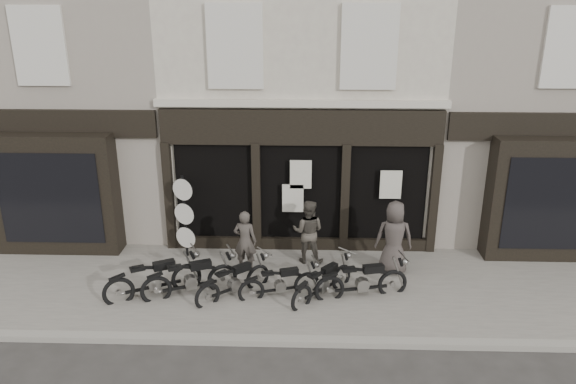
{
  "coord_description": "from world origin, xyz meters",
  "views": [
    {
      "loc": [
        0.1,
        -10.78,
        6.71
      ],
      "look_at": [
        -0.29,
        1.6,
        2.21
      ],
      "focal_mm": 35.0,
      "sensor_mm": 36.0,
      "label": 1
    }
  ],
  "objects_px": {
    "motorcycle_4": "(323,285)",
    "man_right": "(394,238)",
    "motorcycle_1": "(191,281)",
    "motorcycle_2": "(234,284)",
    "motorcycle_3": "(280,285)",
    "motorcycle_5": "(363,284)",
    "motorcycle_0": "(154,282)",
    "man_left": "(245,241)",
    "advert_sign_post": "(185,220)",
    "man_centre": "(308,231)"
  },
  "relations": [
    {
      "from": "motorcycle_5",
      "to": "advert_sign_post",
      "type": "relative_size",
      "value": 0.93
    },
    {
      "from": "motorcycle_1",
      "to": "motorcycle_3",
      "type": "height_order",
      "value": "motorcycle_1"
    },
    {
      "from": "motorcycle_1",
      "to": "motorcycle_3",
      "type": "relative_size",
      "value": 1.13
    },
    {
      "from": "man_centre",
      "to": "advert_sign_post",
      "type": "distance_m",
      "value": 3.17
    },
    {
      "from": "man_centre",
      "to": "man_right",
      "type": "height_order",
      "value": "man_right"
    },
    {
      "from": "motorcycle_2",
      "to": "motorcycle_4",
      "type": "bearing_deg",
      "value": -40.34
    },
    {
      "from": "advert_sign_post",
      "to": "motorcycle_1",
      "type": "bearing_deg",
      "value": -54.87
    },
    {
      "from": "motorcycle_4",
      "to": "motorcycle_5",
      "type": "height_order",
      "value": "motorcycle_5"
    },
    {
      "from": "motorcycle_3",
      "to": "motorcycle_5",
      "type": "relative_size",
      "value": 0.86
    },
    {
      "from": "motorcycle_0",
      "to": "motorcycle_3",
      "type": "relative_size",
      "value": 1.12
    },
    {
      "from": "motorcycle_0",
      "to": "motorcycle_5",
      "type": "relative_size",
      "value": 0.97
    },
    {
      "from": "motorcycle_1",
      "to": "motorcycle_3",
      "type": "xyz_separation_m",
      "value": [
        2.04,
        -0.02,
        -0.06
      ]
    },
    {
      "from": "motorcycle_2",
      "to": "motorcycle_3",
      "type": "relative_size",
      "value": 0.89
    },
    {
      "from": "man_right",
      "to": "motorcycle_4",
      "type": "bearing_deg",
      "value": 37.35
    },
    {
      "from": "motorcycle_5",
      "to": "man_left",
      "type": "height_order",
      "value": "man_left"
    },
    {
      "from": "man_left",
      "to": "man_centre",
      "type": "xyz_separation_m",
      "value": [
        1.54,
        0.53,
        0.04
      ]
    },
    {
      "from": "motorcycle_1",
      "to": "man_right",
      "type": "bearing_deg",
      "value": -9.17
    },
    {
      "from": "man_right",
      "to": "motorcycle_5",
      "type": "bearing_deg",
      "value": 57.46
    },
    {
      "from": "motorcycle_0",
      "to": "motorcycle_5",
      "type": "distance_m",
      "value": 4.73
    },
    {
      "from": "motorcycle_3",
      "to": "motorcycle_0",
      "type": "bearing_deg",
      "value": 163.63
    },
    {
      "from": "motorcycle_2",
      "to": "man_centre",
      "type": "distance_m",
      "value": 2.46
    },
    {
      "from": "motorcycle_1",
      "to": "motorcycle_2",
      "type": "bearing_deg",
      "value": -23.82
    },
    {
      "from": "man_left",
      "to": "advert_sign_post",
      "type": "relative_size",
      "value": 0.68
    },
    {
      "from": "motorcycle_0",
      "to": "advert_sign_post",
      "type": "distance_m",
      "value": 2.11
    },
    {
      "from": "motorcycle_0",
      "to": "advert_sign_post",
      "type": "bearing_deg",
      "value": 52.99
    },
    {
      "from": "man_centre",
      "to": "motorcycle_4",
      "type": "bearing_deg",
      "value": 111.25
    },
    {
      "from": "motorcycle_4",
      "to": "man_centre",
      "type": "xyz_separation_m",
      "value": [
        -0.34,
        1.68,
        0.57
      ]
    },
    {
      "from": "motorcycle_3",
      "to": "motorcycle_4",
      "type": "relative_size",
      "value": 1.15
    },
    {
      "from": "man_left",
      "to": "man_right",
      "type": "xyz_separation_m",
      "value": [
        3.61,
        0.02,
        0.14
      ]
    },
    {
      "from": "motorcycle_4",
      "to": "motorcycle_5",
      "type": "relative_size",
      "value": 0.75
    },
    {
      "from": "motorcycle_1",
      "to": "man_left",
      "type": "bearing_deg",
      "value": 22.68
    },
    {
      "from": "motorcycle_5",
      "to": "man_centre",
      "type": "distance_m",
      "value": 2.15
    },
    {
      "from": "motorcycle_0",
      "to": "motorcycle_4",
      "type": "distance_m",
      "value": 3.84
    },
    {
      "from": "motorcycle_1",
      "to": "motorcycle_4",
      "type": "height_order",
      "value": "motorcycle_1"
    },
    {
      "from": "motorcycle_4",
      "to": "man_left",
      "type": "bearing_deg",
      "value": 101.26
    },
    {
      "from": "motorcycle_1",
      "to": "motorcycle_4",
      "type": "relative_size",
      "value": 1.3
    },
    {
      "from": "motorcycle_3",
      "to": "man_left",
      "type": "distance_m",
      "value": 1.59
    },
    {
      "from": "man_centre",
      "to": "motorcycle_0",
      "type": "bearing_deg",
      "value": 36.47
    },
    {
      "from": "man_centre",
      "to": "man_right",
      "type": "relative_size",
      "value": 0.9
    },
    {
      "from": "motorcycle_4",
      "to": "motorcycle_5",
      "type": "xyz_separation_m",
      "value": [
        0.9,
        0.01,
        0.04
      ]
    },
    {
      "from": "motorcycle_2",
      "to": "motorcycle_5",
      "type": "height_order",
      "value": "motorcycle_5"
    },
    {
      "from": "motorcycle_5",
      "to": "advert_sign_post",
      "type": "height_order",
      "value": "advert_sign_post"
    },
    {
      "from": "motorcycle_2",
      "to": "advert_sign_post",
      "type": "relative_size",
      "value": 0.71
    },
    {
      "from": "motorcycle_2",
      "to": "man_centre",
      "type": "height_order",
      "value": "man_centre"
    },
    {
      "from": "man_left",
      "to": "man_right",
      "type": "bearing_deg",
      "value": -170.06
    },
    {
      "from": "motorcycle_1",
      "to": "advert_sign_post",
      "type": "height_order",
      "value": "advert_sign_post"
    },
    {
      "from": "motorcycle_3",
      "to": "motorcycle_5",
      "type": "xyz_separation_m",
      "value": [
        1.86,
        0.04,
        0.05
      ]
    },
    {
      "from": "advert_sign_post",
      "to": "motorcycle_4",
      "type": "bearing_deg",
      "value": -7.61
    },
    {
      "from": "motorcycle_4",
      "to": "man_right",
      "type": "distance_m",
      "value": 2.19
    },
    {
      "from": "man_left",
      "to": "man_centre",
      "type": "relative_size",
      "value": 0.95
    }
  ]
}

